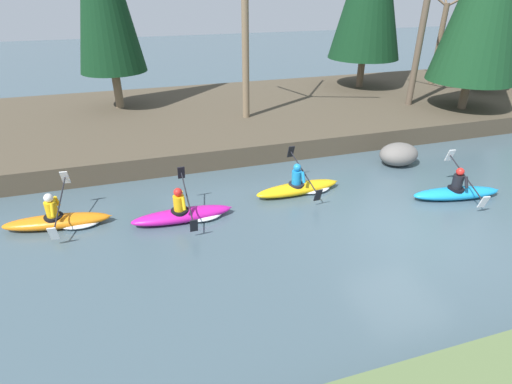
# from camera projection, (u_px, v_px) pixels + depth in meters

# --- Properties ---
(ground_plane) EXTENTS (90.00, 90.00, 0.00)m
(ground_plane) POSITION_uv_depth(u_px,v_px,m) (410.00, 229.00, 10.56)
(ground_plane) COLOR #425660
(riverbank_far) EXTENTS (44.00, 9.92, 0.72)m
(riverbank_far) POSITION_uv_depth(u_px,v_px,m) (279.00, 111.00, 18.92)
(riverbank_far) COLOR #4C4233
(riverbank_far) RESTS_ON ground
(conifer_tree_centre) EXTENTS (2.34, 2.34, 7.18)m
(conifer_tree_centre) POSITION_uv_depth(u_px,v_px,m) (502.00, 1.00, 19.19)
(conifer_tree_centre) COLOR brown
(conifer_tree_centre) RESTS_ON riverbank_far
(bare_tree_upstream) EXTENTS (4.31, 4.26, 7.90)m
(bare_tree_upstream) POSITION_uv_depth(u_px,v_px,m) (245.00, 22.00, 15.25)
(bare_tree_upstream) COLOR #7A664C
(bare_tree_upstream) RESTS_ON riverbank_far
(bare_tree_mid_upstream) EXTENTS (4.34, 4.29, 7.95)m
(bare_tree_mid_upstream) POSITION_uv_depth(u_px,v_px,m) (424.00, 17.00, 16.97)
(bare_tree_mid_upstream) COLOR brown
(bare_tree_mid_upstream) RESTS_ON riverbank_far
(bare_tree_mid_downstream) EXTENTS (3.03, 2.99, 5.45)m
(bare_tree_mid_downstream) POSITION_uv_depth(u_px,v_px,m) (441.00, 35.00, 21.31)
(bare_tree_mid_downstream) COLOR brown
(bare_tree_mid_downstream) RESTS_ON riverbank_far
(kayaker_lead) EXTENTS (2.80, 2.07, 1.20)m
(kayaker_lead) POSITION_uv_depth(u_px,v_px,m) (457.00, 192.00, 11.96)
(kayaker_lead) COLOR #1993D6
(kayaker_lead) RESTS_ON ground
(kayaker_middle) EXTENTS (2.79, 2.07, 1.20)m
(kayaker_middle) POSITION_uv_depth(u_px,v_px,m) (301.00, 187.00, 12.28)
(kayaker_middle) COLOR yellow
(kayaker_middle) RESTS_ON ground
(kayaker_trailing) EXTENTS (2.77, 2.06, 1.20)m
(kayaker_trailing) POSITION_uv_depth(u_px,v_px,m) (186.00, 214.00, 10.87)
(kayaker_trailing) COLOR #C61999
(kayaker_trailing) RESTS_ON ground
(kayaker_far_back) EXTENTS (2.79, 2.07, 1.20)m
(kayaker_far_back) POSITION_uv_depth(u_px,v_px,m) (61.00, 220.00, 10.58)
(kayaker_far_back) COLOR orange
(kayaker_far_back) RESTS_ON ground
(boulder_midstream) EXTENTS (1.39, 1.09, 0.79)m
(boulder_midstream) POSITION_uv_depth(u_px,v_px,m) (399.00, 154.00, 14.10)
(boulder_midstream) COLOR slate
(boulder_midstream) RESTS_ON ground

